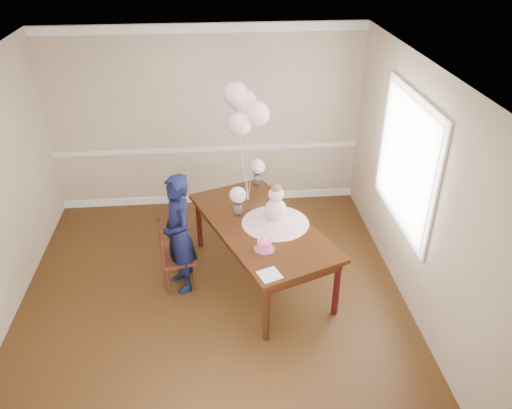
% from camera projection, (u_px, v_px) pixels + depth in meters
% --- Properties ---
extents(floor, '(4.50, 5.00, 0.00)m').
position_uv_depth(floor, '(213.00, 309.00, 5.75)').
color(floor, '#321D0C').
rests_on(floor, ground).
extents(ceiling, '(4.50, 5.00, 0.02)m').
position_uv_depth(ceiling, '(200.00, 78.00, 4.37)').
color(ceiling, white).
rests_on(ceiling, wall_back).
extents(wall_back, '(4.50, 0.02, 2.70)m').
position_uv_depth(wall_back, '(206.00, 120.00, 7.20)').
color(wall_back, tan).
rests_on(wall_back, floor).
extents(wall_right, '(0.02, 5.00, 2.70)m').
position_uv_depth(wall_right, '(422.00, 199.00, 5.24)').
color(wall_right, tan).
rests_on(wall_right, floor).
extents(chair_rail_trim, '(4.50, 0.02, 0.07)m').
position_uv_depth(chair_rail_trim, '(208.00, 149.00, 7.42)').
color(chair_rail_trim, white).
rests_on(chair_rail_trim, wall_back).
extents(crown_molding, '(4.50, 0.02, 0.12)m').
position_uv_depth(crown_molding, '(201.00, 28.00, 6.54)').
color(crown_molding, white).
rests_on(crown_molding, wall_back).
extents(baseboard_trim, '(4.50, 0.02, 0.12)m').
position_uv_depth(baseboard_trim, '(210.00, 198.00, 7.85)').
color(baseboard_trim, white).
rests_on(baseboard_trim, floor).
extents(window_frame, '(0.02, 1.66, 1.56)m').
position_uv_depth(window_frame, '(407.00, 161.00, 5.56)').
color(window_frame, white).
rests_on(window_frame, wall_right).
extents(window_blinds, '(0.01, 1.50, 1.40)m').
position_uv_depth(window_blinds, '(405.00, 162.00, 5.56)').
color(window_blinds, white).
rests_on(window_blinds, wall_right).
extents(dining_table_top, '(1.74, 2.33, 0.05)m').
position_uv_depth(dining_table_top, '(262.00, 226.00, 5.88)').
color(dining_table_top, black).
rests_on(dining_table_top, table_leg_fl).
extents(table_apron, '(1.60, 2.19, 0.10)m').
position_uv_depth(table_apron, '(261.00, 231.00, 5.92)').
color(table_apron, black).
rests_on(table_apron, table_leg_fl).
extents(table_leg_fl, '(0.09, 0.09, 0.73)m').
position_uv_depth(table_leg_fl, '(266.00, 313.00, 5.17)').
color(table_leg_fl, black).
rests_on(table_leg_fl, floor).
extents(table_leg_fr, '(0.09, 0.09, 0.73)m').
position_uv_depth(table_leg_fr, '(336.00, 288.00, 5.51)').
color(table_leg_fr, black).
rests_on(table_leg_fr, floor).
extents(table_leg_bl, '(0.09, 0.09, 0.73)m').
position_uv_depth(table_leg_bl, '(199.00, 223.00, 6.65)').
color(table_leg_bl, black).
rests_on(table_leg_bl, floor).
extents(table_leg_br, '(0.09, 0.09, 0.73)m').
position_uv_depth(table_leg_br, '(258.00, 208.00, 6.99)').
color(table_leg_br, black).
rests_on(table_leg_br, floor).
extents(baby_skirt, '(1.03, 1.03, 0.10)m').
position_uv_depth(baby_skirt, '(275.00, 219.00, 5.86)').
color(baby_skirt, '#E2A6BF').
rests_on(baby_skirt, dining_table_top).
extents(baby_torso, '(0.25, 0.25, 0.25)m').
position_uv_depth(baby_torso, '(276.00, 209.00, 5.79)').
color(baby_torso, pink).
rests_on(baby_torso, baby_skirt).
extents(baby_head, '(0.18, 0.18, 0.18)m').
position_uv_depth(baby_head, '(276.00, 194.00, 5.69)').
color(baby_head, beige).
rests_on(baby_head, baby_torso).
extents(baby_hair, '(0.13, 0.13, 0.13)m').
position_uv_depth(baby_hair, '(276.00, 189.00, 5.66)').
color(baby_hair, brown).
rests_on(baby_hair, baby_head).
extents(cake_platter, '(0.30, 0.30, 0.01)m').
position_uv_depth(cake_platter, '(264.00, 249.00, 5.42)').
color(cake_platter, silver).
rests_on(cake_platter, dining_table_top).
extents(birthday_cake, '(0.20, 0.20, 0.10)m').
position_uv_depth(birthday_cake, '(264.00, 245.00, 5.39)').
color(birthday_cake, '#E1477B').
rests_on(birthday_cake, cake_platter).
extents(cake_flower_a, '(0.03, 0.03, 0.03)m').
position_uv_depth(cake_flower_a, '(264.00, 240.00, 5.36)').
color(cake_flower_a, white).
rests_on(cake_flower_a, birthday_cake).
extents(cake_flower_b, '(0.03, 0.03, 0.03)m').
position_uv_depth(cake_flower_b, '(266.00, 238.00, 5.39)').
color(cake_flower_b, white).
rests_on(cake_flower_b, birthday_cake).
extents(rose_vase_near, '(0.14, 0.14, 0.17)m').
position_uv_depth(rose_vase_near, '(238.00, 209.00, 6.00)').
color(rose_vase_near, white).
rests_on(rose_vase_near, dining_table_top).
extents(roses_near, '(0.20, 0.20, 0.20)m').
position_uv_depth(roses_near, '(238.00, 195.00, 5.91)').
color(roses_near, silver).
rests_on(roses_near, rose_vase_near).
extents(rose_vase_far, '(0.14, 0.14, 0.17)m').
position_uv_depth(rose_vase_far, '(257.00, 179.00, 6.66)').
color(rose_vase_far, silver).
rests_on(rose_vase_far, dining_table_top).
extents(roses_far, '(0.20, 0.20, 0.20)m').
position_uv_depth(roses_far, '(257.00, 167.00, 6.57)').
color(roses_far, '#FBD2DD').
rests_on(roses_far, rose_vase_far).
extents(napkin, '(0.27, 0.27, 0.01)m').
position_uv_depth(napkin, '(270.00, 275.00, 5.04)').
color(napkin, silver).
rests_on(napkin, dining_table_top).
extents(balloon_weight, '(0.05, 0.05, 0.02)m').
position_uv_depth(balloon_weight, '(248.00, 199.00, 6.34)').
color(balloon_weight, '#B4B5B8').
rests_on(balloon_weight, dining_table_top).
extents(balloon_a, '(0.29, 0.29, 0.29)m').
position_uv_depth(balloon_a, '(239.00, 124.00, 5.78)').
color(balloon_a, '#EDA7BF').
rests_on(balloon_a, balloon_ribbon_a).
extents(balloon_b, '(0.29, 0.29, 0.29)m').
position_uv_depth(balloon_b, '(257.00, 114.00, 5.76)').
color(balloon_b, '#F7AFC4').
rests_on(balloon_b, balloon_ribbon_b).
extents(balloon_c, '(0.29, 0.29, 0.29)m').
position_uv_depth(balloon_c, '(245.00, 102.00, 5.80)').
color(balloon_c, '#EAA5C1').
rests_on(balloon_c, balloon_ribbon_c).
extents(balloon_d, '(0.29, 0.29, 0.29)m').
position_uv_depth(balloon_d, '(236.00, 94.00, 5.72)').
color(balloon_d, '#EBA6CA').
rests_on(balloon_d, balloon_ribbon_d).
extents(balloon_ribbon_a, '(0.09, 0.04, 0.87)m').
position_uv_depth(balloon_ribbon_a, '(244.00, 169.00, 6.10)').
color(balloon_ribbon_a, white).
rests_on(balloon_ribbon_a, balloon_weight).
extents(balloon_ribbon_b, '(0.12, 0.02, 0.98)m').
position_uv_depth(balloon_ribbon_b, '(253.00, 165.00, 6.09)').
color(balloon_ribbon_b, white).
rests_on(balloon_ribbon_b, balloon_weight).
extents(balloon_ribbon_c, '(0.02, 0.10, 1.08)m').
position_uv_depth(balloon_ribbon_c, '(247.00, 159.00, 6.11)').
color(balloon_ribbon_c, white).
rests_on(balloon_ribbon_c, balloon_weight).
extents(balloon_ribbon_d, '(0.12, 0.07, 1.19)m').
position_uv_depth(balloon_ribbon_d, '(242.00, 155.00, 6.07)').
color(balloon_ribbon_d, silver).
rests_on(balloon_ribbon_d, balloon_weight).
extents(dining_chair_seat, '(0.44, 0.44, 0.04)m').
position_uv_depth(dining_chair_seat, '(179.00, 257.00, 5.94)').
color(dining_chair_seat, '#3D1A10').
rests_on(dining_chair_seat, chair_leg_fl).
extents(chair_leg_fl, '(0.04, 0.04, 0.38)m').
position_uv_depth(chair_leg_fl, '(168.00, 281.00, 5.88)').
color(chair_leg_fl, '#3D1A10').
rests_on(chair_leg_fl, floor).
extents(chair_leg_fr, '(0.04, 0.04, 0.38)m').
position_uv_depth(chair_leg_fr, '(195.00, 277.00, 5.95)').
color(chair_leg_fr, '#361A0E').
rests_on(chair_leg_fr, floor).
extents(chair_leg_bl, '(0.04, 0.04, 0.38)m').
position_uv_depth(chair_leg_bl, '(165.00, 265.00, 6.15)').
color(chair_leg_bl, '#33110E').
rests_on(chair_leg_bl, floor).
extents(chair_leg_br, '(0.04, 0.04, 0.38)m').
position_uv_depth(chair_leg_br, '(191.00, 262.00, 6.22)').
color(chair_leg_br, '#3B1E10').
rests_on(chair_leg_br, floor).
extents(chair_back_post_l, '(0.04, 0.04, 0.50)m').
position_uv_depth(chair_back_post_l, '(163.00, 250.00, 5.64)').
color(chair_back_post_l, '#36170E').
rests_on(chair_back_post_l, dining_chair_seat).
extents(chair_back_post_r, '(0.04, 0.04, 0.50)m').
position_uv_depth(chair_back_post_r, '(160.00, 234.00, 5.91)').
color(chair_back_post_r, '#331D0E').
rests_on(chair_back_post_r, dining_chair_seat).
extents(chair_slat_low, '(0.08, 0.35, 0.04)m').
position_uv_depth(chair_slat_low, '(162.00, 249.00, 5.83)').
color(chair_slat_low, '#3E1810').
rests_on(chair_slat_low, dining_chair_seat).
extents(chair_slat_mid, '(0.08, 0.35, 0.04)m').
position_uv_depth(chair_slat_mid, '(161.00, 239.00, 5.76)').
color(chair_slat_mid, black).
rests_on(chair_slat_mid, dining_chair_seat).
extents(chair_slat_top, '(0.08, 0.35, 0.04)m').
position_uv_depth(chair_slat_top, '(160.00, 229.00, 5.69)').
color(chair_slat_top, '#35140E').
rests_on(chair_slat_top, dining_chair_seat).
extents(woman, '(0.53, 0.64, 1.50)m').
position_uv_depth(woman, '(179.00, 234.00, 5.74)').
color(woman, '#0E1233').
rests_on(woman, floor).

